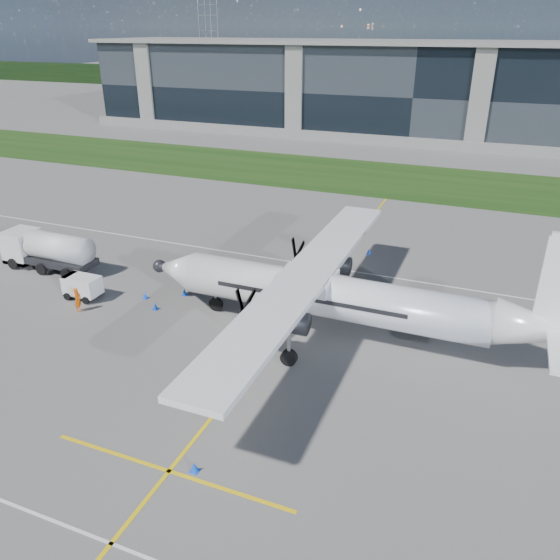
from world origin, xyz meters
The scene contains 15 objects.
ground centered at (0.00, 40.00, 0.00)m, with size 400.00×400.00×0.00m, color #585553.
grass_strip centered at (0.00, 48.00, 0.02)m, with size 400.00×18.00×0.04m, color #15350E.
terminal_building centered at (0.00, 80.00, 7.50)m, with size 120.00×20.00×15.00m, color black.
tree_line centered at (0.00, 140.00, 3.00)m, with size 400.00×6.00×6.00m, color black.
pylon_west centered at (-80.00, 150.00, 15.00)m, with size 9.00×4.60×30.00m, color gray, non-canonical shape.
yellow_taxiway_centerline centered at (3.00, 10.00, 0.01)m, with size 0.20×70.00×0.01m, color yellow.
turboprop_aircraft centered at (6.88, 8.08, 4.22)m, with size 27.16×28.17×8.45m, color white, non-canonical shape.
fuel_tanker_truck centered at (-18.43, 9.40, 1.55)m, with size 8.25×2.68×3.09m, color silver, non-canonical shape.
baggage_tug centered at (-11.94, 6.23, 0.82)m, with size 2.74×1.64×1.64m, color silver, non-canonical shape.
ground_crew_person centered at (-10.86, 4.48, 0.98)m, with size 0.80×0.57×1.97m, color #F25907.
safety_cone_fwd centered at (-7.76, 7.78, 0.25)m, with size 0.36×0.36×0.50m, color blue.
safety_cone_portwing centered at (4.05, -5.57, 0.25)m, with size 0.36×0.36×0.50m, color blue.
safety_cone_nose_port centered at (-6.14, 6.63, 0.25)m, with size 0.36×0.36×0.50m, color blue.
safety_cone_nose_stbd centered at (-5.42, 9.29, 0.25)m, with size 0.36×0.36×0.50m, color blue.
safety_cone_stbdwing centered at (5.12, 22.08, 0.25)m, with size 0.36×0.36×0.50m, color blue.
Camera 1 is at (14.36, -21.00, 17.76)m, focal length 35.00 mm.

